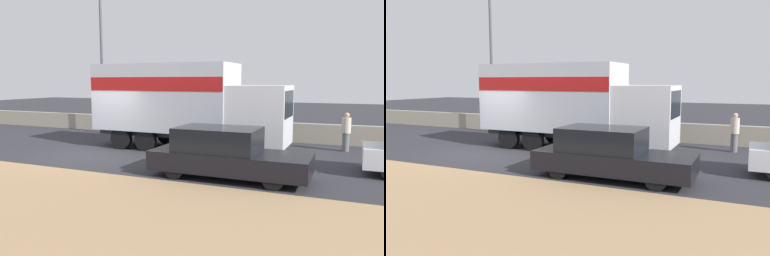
% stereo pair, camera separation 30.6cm
% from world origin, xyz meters
% --- Properties ---
extents(ground_plane, '(80.00, 80.00, 0.00)m').
position_xyz_m(ground_plane, '(0.00, 0.00, 0.00)').
color(ground_plane, '#2D2D33').
extents(stone_wall_backdrop, '(60.00, 0.35, 0.89)m').
position_xyz_m(stone_wall_backdrop, '(0.00, 6.31, 0.45)').
color(stone_wall_backdrop, '#A39984').
rests_on(stone_wall_backdrop, ground_plane).
extents(street_lamp, '(0.56, 0.28, 8.12)m').
position_xyz_m(street_lamp, '(-3.51, 5.39, 4.62)').
color(street_lamp, '#4C4C51').
rests_on(street_lamp, ground_plane).
extents(box_truck, '(8.01, 2.34, 3.52)m').
position_xyz_m(box_truck, '(2.59, 2.54, 2.02)').
color(box_truck, silver).
rests_on(box_truck, ground_plane).
extents(car_hatchback, '(4.60, 1.78, 1.47)m').
position_xyz_m(car_hatchback, '(5.69, -1.14, 0.71)').
color(car_hatchback, black).
rests_on(car_hatchback, ground_plane).
extents(pedestrian, '(0.34, 0.34, 1.57)m').
position_xyz_m(pedestrian, '(8.84, 4.70, 0.81)').
color(pedestrian, slate).
rests_on(pedestrian, ground_plane).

